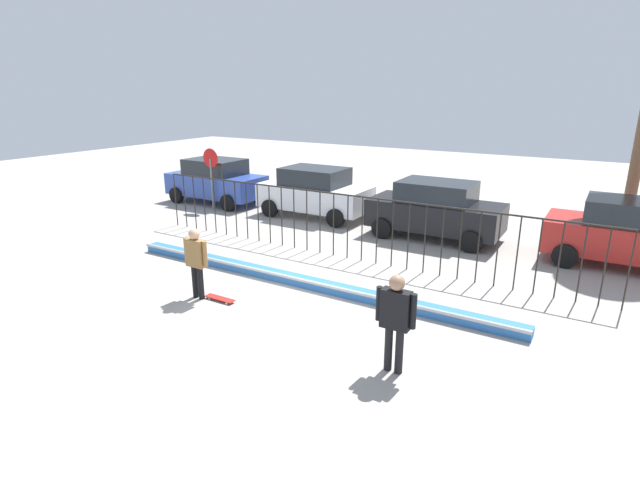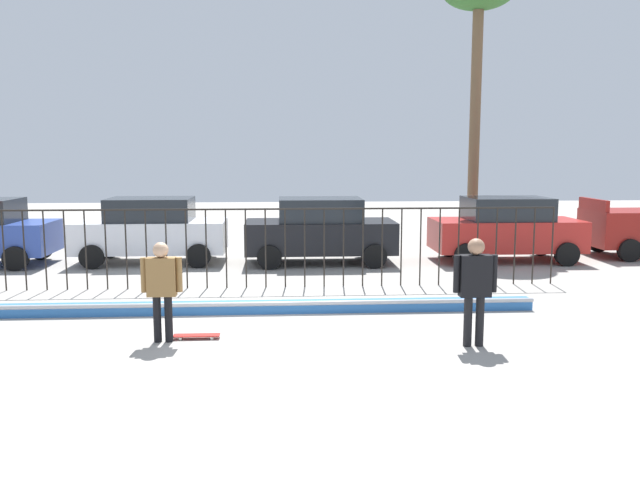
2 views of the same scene
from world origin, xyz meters
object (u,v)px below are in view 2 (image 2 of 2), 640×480
object	(u,v)px
parked_car_black	(320,230)
palm_tree_tall	(479,5)
parked_car_white	(151,230)
camera_operator	(475,282)
parked_car_red	(506,229)
skateboarder	(162,282)
skateboard	(197,335)

from	to	relation	value
parked_car_black	palm_tree_tall	size ratio (longest dim) A/B	0.47
parked_car_white	parked_car_black	xyz separation A→B (m)	(4.91, -0.39, 0.00)
parked_car_black	camera_operator	bearing A→B (deg)	-79.88
parked_car_red	palm_tree_tall	distance (m)	7.73
camera_operator	parked_car_white	size ratio (longest dim) A/B	0.42
skateboarder	camera_operator	size ratio (longest dim) A/B	0.95
skateboard	camera_operator	size ratio (longest dim) A/B	0.44
parked_car_black	parked_car_red	bearing A→B (deg)	-3.46
parked_car_white	camera_operator	bearing A→B (deg)	-47.10
parked_car_red	parked_car_black	bearing A→B (deg)	-177.45
parked_car_red	palm_tree_tall	world-z (taller)	palm_tree_tall
skateboarder	palm_tree_tall	xyz separation A→B (m)	(8.60, 10.89, 7.00)
skateboard	palm_tree_tall	xyz separation A→B (m)	(8.06, 10.76, 7.97)
parked_car_white	parked_car_red	size ratio (longest dim) A/B	1.00
skateboard	parked_car_black	bearing A→B (deg)	83.90
skateboarder	camera_operator	bearing A→B (deg)	-17.76
camera_operator	parked_car_white	bearing A→B (deg)	-16.98
skateboarder	parked_car_black	distance (m)	8.33
skateboarder	parked_car_white	bearing A→B (deg)	90.54
skateboarder	palm_tree_tall	size ratio (longest dim) A/B	0.19
camera_operator	parked_car_black	world-z (taller)	parked_car_black
camera_operator	parked_car_red	size ratio (longest dim) A/B	0.42
skateboard	parked_car_white	distance (m)	8.33
parked_car_white	parked_car_red	xyz separation A→B (m)	(10.42, -0.35, 0.00)
parked_car_white	palm_tree_tall	xyz separation A→B (m)	(10.34, 2.80, 7.06)
skateboard	camera_operator	bearing A→B (deg)	4.54
camera_operator	skateboard	bearing A→B (deg)	25.73
skateboarder	parked_car_white	world-z (taller)	parked_car_white
palm_tree_tall	skateboarder	bearing A→B (deg)	-128.29
skateboard	camera_operator	distance (m)	4.84
parked_car_black	parked_car_red	xyz separation A→B (m)	(5.51, 0.03, 0.00)
skateboarder	parked_car_black	size ratio (longest dim) A/B	0.40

